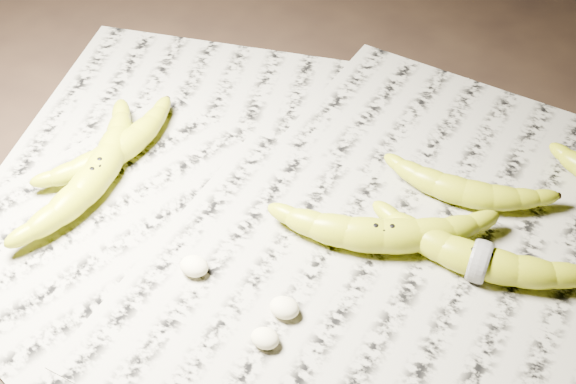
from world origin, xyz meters
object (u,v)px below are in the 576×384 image
at_px(banana_left_a, 96,173).
at_px(banana_center, 383,234).
at_px(banana_left_b, 118,148).
at_px(banana_taped, 480,259).
at_px(banana_upper_a, 465,190).

relative_size(banana_left_a, banana_center, 1.04).
relative_size(banana_left_b, banana_taped, 0.79).
height_order(banana_left_a, banana_center, same).
bearing_deg(banana_taped, banana_left_b, 179.82).
xyz_separation_m(banana_left_b, banana_upper_a, (0.40, 0.11, -0.00)).
bearing_deg(banana_left_a, banana_upper_a, -73.33).
xyz_separation_m(banana_center, banana_taped, (0.11, 0.01, -0.00)).
bearing_deg(banana_upper_a, banana_left_b, -170.22).
distance_m(banana_center, banana_upper_a, 0.12).
height_order(banana_left_b, banana_center, banana_center).
distance_m(banana_left_b, banana_upper_a, 0.42).
distance_m(banana_left_a, banana_upper_a, 0.43).
bearing_deg(banana_center, banana_left_a, 166.85).
height_order(banana_center, banana_upper_a, banana_center).
bearing_deg(banana_left_a, banana_center, -86.24).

